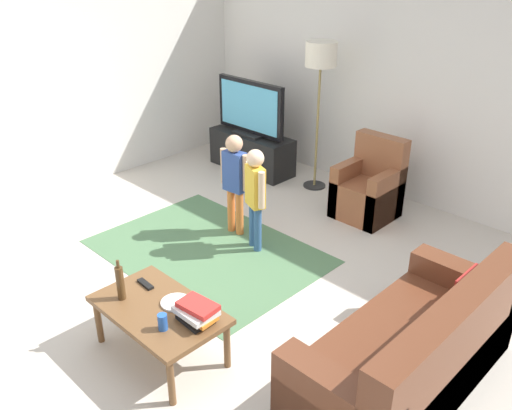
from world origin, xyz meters
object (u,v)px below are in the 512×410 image
object	(u,v)px
coffee_table	(159,313)
soda_can	(163,322)
couch	(416,357)
bottle	(120,283)
tv_remote	(145,284)
child_near_tv	(235,176)
child_center	(255,191)
tv_stand	(252,152)
floor_lamp	(321,62)
armchair	(370,190)
tv	(250,108)
book_stack	(197,312)
plate	(176,302)

from	to	relation	value
coffee_table	soda_can	bearing A→B (deg)	-28.61
couch	bottle	bearing A→B (deg)	-148.59
tv_remote	child_near_tv	bearing A→B (deg)	116.19
soda_can	child_center	bearing A→B (deg)	115.33
tv_stand	floor_lamp	distance (m)	1.63
coffee_table	bottle	xyz separation A→B (m)	(-0.28, -0.12, 0.19)
floor_lamp	coffee_table	xyz separation A→B (m)	(1.13, -3.20, -1.17)
tv_stand	armchair	size ratio (longest dim) A/B	1.33
couch	child_near_tv	bearing A→B (deg)	164.27
tv_remote	child_center	bearing A→B (deg)	104.34
tv	book_stack	distance (m)	3.81
bottle	soda_can	distance (m)	0.51
tv	soda_can	xyz separation A→B (m)	(2.31, -3.15, -0.37)
tv_stand	plate	world-z (taller)	tv_stand
coffee_table	tv_remote	size ratio (longest dim) A/B	5.88
tv	tv_remote	xyz separation A→B (m)	(1.79, -2.93, -0.42)
tv_remote	tv_stand	bearing A→B (deg)	124.54
tv_remote	soda_can	distance (m)	0.57
tv_stand	book_stack	size ratio (longest dim) A/B	4.08
child_center	plate	world-z (taller)	child_center
coffee_table	soda_can	xyz separation A→B (m)	(0.22, -0.12, 0.11)
couch	tv	bearing A→B (deg)	150.45
couch	book_stack	size ratio (longest dim) A/B	6.13
book_stack	tv_remote	bearing A→B (deg)	-179.76
soda_can	book_stack	bearing A→B (deg)	68.04
tv	armchair	world-z (taller)	tv
coffee_table	plate	bearing A→B (deg)	67.27
book_stack	floor_lamp	bearing A→B (deg)	114.85
floor_lamp	bottle	bearing A→B (deg)	-75.71
tv	soda_can	distance (m)	3.93
tv_stand	floor_lamp	size ratio (longest dim) A/B	0.67
child_near_tv	tv_remote	size ratio (longest dim) A/B	6.36
soda_can	armchair	bearing A→B (deg)	97.66
couch	plate	distance (m)	1.71
couch	floor_lamp	world-z (taller)	floor_lamp
couch	tv_remote	distance (m)	2.03
couch	plate	size ratio (longest dim) A/B	8.18
soda_can	tv_stand	bearing A→B (deg)	126.10
book_stack	plate	size ratio (longest dim) A/B	1.34
floor_lamp	soda_can	xyz separation A→B (m)	(1.35, -3.32, -1.06)
floor_lamp	coffee_table	distance (m)	3.59
book_stack	tv_stand	bearing A→B (deg)	129.17
coffee_table	book_stack	distance (m)	0.35
couch	armchair	world-z (taller)	armchair
tv_stand	plate	bearing A→B (deg)	-53.83
armchair	child_center	world-z (taller)	child_center
book_stack	bottle	bearing A→B (deg)	-159.33
tv_stand	tv_remote	world-z (taller)	tv_stand
armchair	coffee_table	xyz separation A→B (m)	(0.20, -3.01, 0.07)
tv	plate	world-z (taller)	tv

